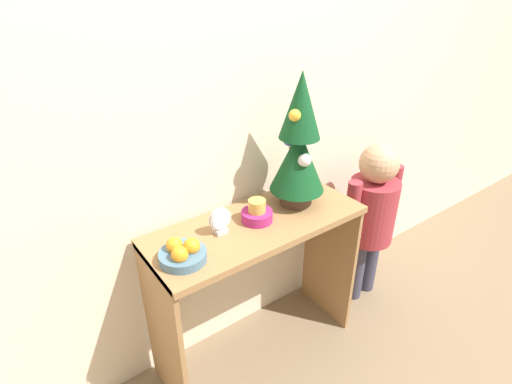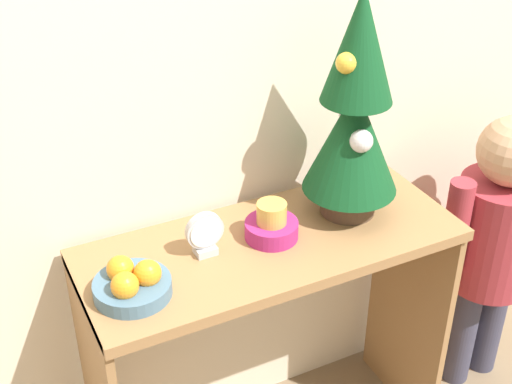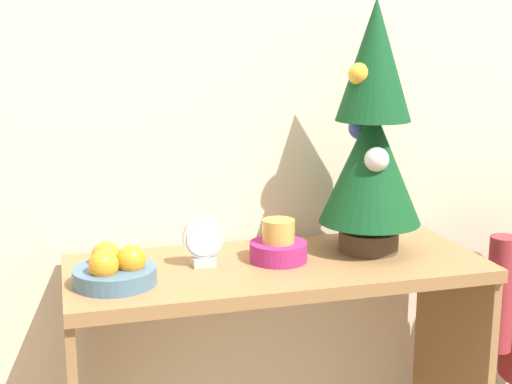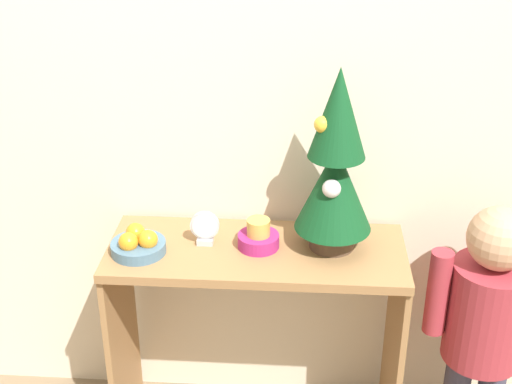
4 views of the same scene
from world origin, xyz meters
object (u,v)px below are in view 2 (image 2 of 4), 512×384
at_px(mini_tree, 355,112).
at_px(desk_clock, 205,234).
at_px(fruit_bowl, 132,283).
at_px(child_figure, 496,232).
at_px(singing_bowl, 272,225).

distance_m(mini_tree, desk_clock, 0.47).
xyz_separation_m(mini_tree, fruit_bowl, (-0.61, -0.08, -0.25)).
bearing_deg(desk_clock, mini_tree, 1.26).
xyz_separation_m(fruit_bowl, child_figure, (1.12, 0.03, -0.22)).
bearing_deg(desk_clock, child_figure, -2.60).
height_order(fruit_bowl, child_figure, child_figure).
xyz_separation_m(singing_bowl, desk_clock, (-0.17, 0.01, 0.02)).
bearing_deg(child_figure, desk_clock, 177.40).
bearing_deg(desk_clock, singing_bowl, -3.14).
xyz_separation_m(mini_tree, desk_clock, (-0.41, -0.01, -0.23)).
relative_size(fruit_bowl, singing_bowl, 1.31).
bearing_deg(mini_tree, child_figure, -5.65).
bearing_deg(child_figure, singing_bowl, 177.53).
relative_size(mini_tree, fruit_bowl, 3.41).
height_order(mini_tree, child_figure, mini_tree).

